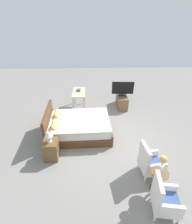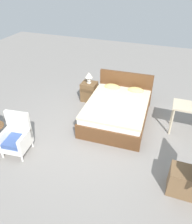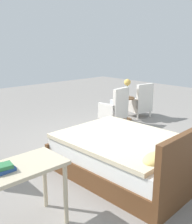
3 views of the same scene
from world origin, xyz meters
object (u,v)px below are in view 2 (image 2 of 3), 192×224
(bed, at_px, (118,110))
(nightstand, at_px, (89,92))
(armchair_by_window_right, at_px, (17,137))
(table_lamp, at_px, (89,76))

(bed, distance_m, nightstand, 1.28)
(bed, height_order, armchair_by_window_right, bed)
(bed, relative_size, nightstand, 3.71)
(armchair_by_window_right, distance_m, table_lamp, 2.71)
(armchair_by_window_right, height_order, nightstand, armchair_by_window_right)
(table_lamp, bearing_deg, bed, -32.81)
(bed, xyz_separation_m, table_lamp, (-1.08, 0.70, 0.49))
(armchair_by_window_right, xyz_separation_m, nightstand, (0.65, 2.60, -0.09))
(bed, relative_size, armchair_by_window_right, 2.32)
(bed, bearing_deg, nightstand, 147.21)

